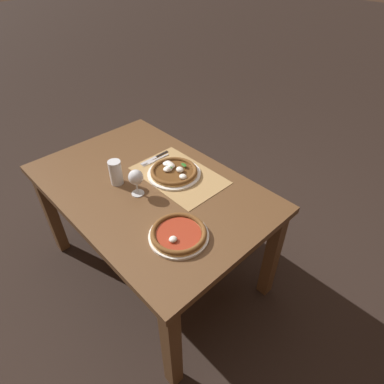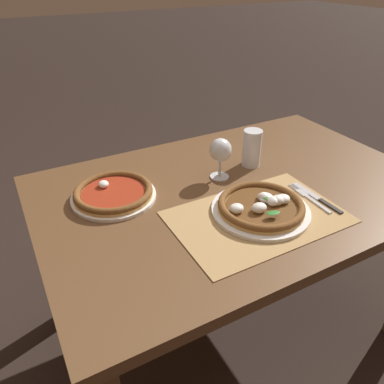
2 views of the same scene
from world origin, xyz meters
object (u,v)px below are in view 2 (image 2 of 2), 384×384
pint_glass (252,149)px  knife (317,198)px  pizza_far (113,193)px  wine_glass (220,152)px  fork (309,198)px  pizza_near (261,206)px

pint_glass → knife: pint_glass is taller
pizza_far → knife: 0.69m
pint_glass → knife: size_ratio=0.67×
knife → wine_glass: bearing=126.5°
fork → knife: (0.02, -0.01, 0.00)m
knife → pint_glass: bearing=99.2°
pizza_near → pizza_far: size_ratio=1.09×
pizza_near → pizza_far: 0.50m
fork → knife: 0.03m
pizza_near → fork: pizza_near is taller
pizza_near → pizza_far: pizza_near is taller
fork → knife: size_ratio=0.93×
pizza_near → knife: 0.22m
wine_glass → pint_glass: wine_glass is taller
wine_glass → fork: 0.35m
pizza_far → fork: (0.58, -0.32, -0.01)m
pint_glass → knife: (0.05, -0.31, -0.06)m
wine_glass → knife: (0.21, -0.28, -0.10)m
pizza_near → fork: (0.19, -0.01, -0.02)m
pizza_far → wine_glass: (0.39, -0.05, 0.09)m
fork → knife: bearing=-24.9°
knife → pizza_near: bearing=173.1°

